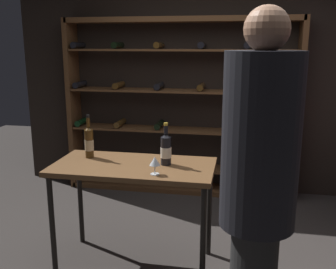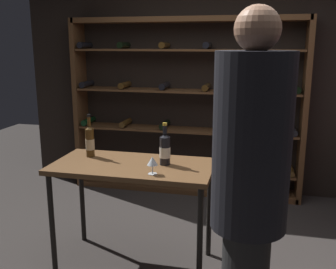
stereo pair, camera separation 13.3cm
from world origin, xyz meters
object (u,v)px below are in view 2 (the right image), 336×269
Objects in this scene: wine_bottle_black_capsule at (90,141)px; wine_glass_stemmed_left at (152,162)px; person_bystander_red_print at (250,181)px; wine_rack at (185,108)px; wine_bottle_amber_reserve at (165,149)px; tasting_table at (133,175)px.

wine_bottle_black_capsule is 2.71× the size of wine_glass_stemmed_left.
person_bystander_red_print is at bearing -35.50° from wine_bottle_black_capsule.
wine_rack is 1.40× the size of person_bystander_red_print.
person_bystander_red_print is 5.49× the size of wine_bottle_black_capsule.
wine_bottle_amber_reserve is (0.67, -0.08, -0.01)m from wine_bottle_black_capsule.
wine_rack reaches higher than tasting_table.
person_bystander_red_print is 1.66m from wine_bottle_black_capsule.
wine_rack is 8.27× the size of wine_bottle_amber_reserve.
wine_glass_stemmed_left is (0.13, -1.95, -0.08)m from wine_rack.
tasting_table is 0.49m from wine_bottle_black_capsule.
person_bystander_red_print reaches higher than wine_bottle_black_capsule.
tasting_table is 0.64× the size of person_bystander_red_print.
wine_bottle_black_capsule is (-0.42, 0.12, 0.23)m from tasting_table.
person_bystander_red_print is (0.84, -2.58, 0.06)m from wine_rack.
tasting_table is 3.79× the size of wine_bottle_amber_reserve.
wine_bottle_black_capsule is (-1.35, 0.96, -0.10)m from person_bystander_red_print.
wine_bottle_black_capsule is (-0.51, -1.62, -0.04)m from wine_rack.
wine_bottle_amber_reserve reaches higher than tasting_table.
wine_rack reaches higher than wine_glass_stemmed_left.
person_bystander_red_print is at bearing -52.62° from wine_bottle_amber_reserve.
person_bystander_red_print is 1.12m from wine_bottle_amber_reserve.
wine_rack reaches higher than wine_bottle_black_capsule.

